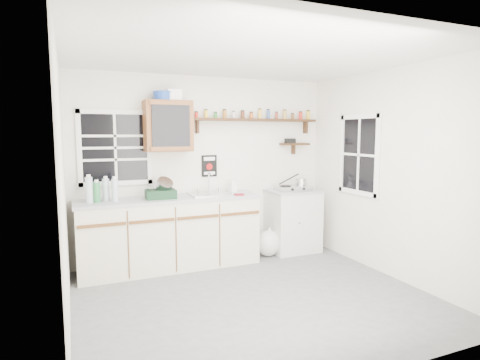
% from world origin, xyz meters
% --- Properties ---
extents(room, '(3.64, 3.24, 2.54)m').
position_xyz_m(room, '(0.00, 0.00, 1.25)').
color(room, '#535255').
rests_on(room, ground).
extents(main_cabinet, '(2.31, 0.63, 0.92)m').
position_xyz_m(main_cabinet, '(-0.58, 1.30, 0.46)').
color(main_cabinet, beige).
rests_on(main_cabinet, floor).
extents(right_cabinet, '(0.73, 0.57, 0.91)m').
position_xyz_m(right_cabinet, '(1.25, 1.32, 0.46)').
color(right_cabinet, silver).
rests_on(right_cabinet, floor).
extents(sink, '(0.52, 0.44, 0.29)m').
position_xyz_m(sink, '(-0.05, 1.30, 0.93)').
color(sink, '#B3B3B7').
rests_on(sink, main_cabinet).
extents(upper_cabinet, '(0.60, 0.32, 0.65)m').
position_xyz_m(upper_cabinet, '(-0.55, 1.44, 1.82)').
color(upper_cabinet, brown).
rests_on(upper_cabinet, wall_back).
extents(upper_cabinet_clutter, '(0.35, 0.24, 0.14)m').
position_xyz_m(upper_cabinet_clutter, '(-0.55, 1.44, 2.21)').
color(upper_cabinet_clutter, '#183C9E').
rests_on(upper_cabinet_clutter, upper_cabinet).
extents(spice_shelf, '(1.91, 0.18, 0.35)m').
position_xyz_m(spice_shelf, '(0.74, 1.51, 1.93)').
color(spice_shelf, '#321C0E').
rests_on(spice_shelf, wall_back).
extents(secondary_shelf, '(0.45, 0.16, 0.24)m').
position_xyz_m(secondary_shelf, '(1.36, 1.52, 1.58)').
color(secondary_shelf, '#321C0E').
rests_on(secondary_shelf, wall_back).
extents(warning_sign, '(0.22, 0.02, 0.30)m').
position_xyz_m(warning_sign, '(0.05, 1.59, 1.28)').
color(warning_sign, black).
rests_on(warning_sign, wall_back).
extents(window_back, '(0.93, 0.03, 0.98)m').
position_xyz_m(window_back, '(-1.20, 1.59, 1.55)').
color(window_back, black).
rests_on(window_back, wall_back).
extents(window_right, '(0.03, 0.78, 1.08)m').
position_xyz_m(window_right, '(1.79, 0.55, 1.45)').
color(window_right, black).
rests_on(window_right, wall_back).
extents(water_bottles, '(0.37, 0.18, 0.33)m').
position_xyz_m(water_bottles, '(-1.42, 1.29, 1.06)').
color(water_bottles, '#ADC3CA').
rests_on(water_bottles, main_cabinet).
extents(dish_rack, '(0.37, 0.29, 0.27)m').
position_xyz_m(dish_rack, '(-0.69, 1.27, 1.01)').
color(dish_rack, black).
rests_on(dish_rack, main_cabinet).
extents(soap_bottle, '(0.10, 0.11, 0.19)m').
position_xyz_m(soap_bottle, '(0.32, 1.40, 1.02)').
color(soap_bottle, white).
rests_on(soap_bottle, main_cabinet).
extents(rag, '(0.14, 0.12, 0.02)m').
position_xyz_m(rag, '(0.30, 1.11, 0.93)').
color(rag, maroon).
rests_on(rag, main_cabinet).
extents(hotplate, '(0.52, 0.28, 0.07)m').
position_xyz_m(hotplate, '(1.24, 1.31, 0.94)').
color(hotplate, '#B3B3B7').
rests_on(hotplate, right_cabinet).
extents(saucepan, '(0.40, 0.18, 0.17)m').
position_xyz_m(saucepan, '(1.36, 1.31, 1.03)').
color(saucepan, '#B3B3B7').
rests_on(saucepan, hotplate).
extents(trash_bag, '(0.39, 0.35, 0.44)m').
position_xyz_m(trash_bag, '(0.80, 1.23, 0.19)').
color(trash_bag, silver).
rests_on(trash_bag, floor).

